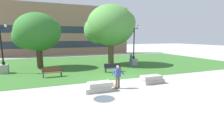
{
  "coord_description": "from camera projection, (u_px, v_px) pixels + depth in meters",
  "views": [
    {
      "loc": [
        -6.21,
        -13.64,
        3.69
      ],
      "look_at": [
        -1.25,
        -1.4,
        1.2
      ],
      "focal_mm": 28.0,
      "sensor_mm": 36.0,
      "label": 1
    }
  ],
  "objects": [
    {
      "name": "person_skateboarder",
      "position": [
        118.0,
        76.0,
        12.58
      ],
      "size": [
        0.94,
        0.42,
        1.71
      ],
      "color": "brown",
      "rests_on": "ground"
    },
    {
      "name": "skateboard",
      "position": [
        115.0,
        86.0,
        13.11
      ],
      "size": [
        0.45,
        1.04,
        0.14
      ],
      "color": "olive",
      "rests_on": "ground"
    },
    {
      "name": "person_bystander_near_lawn",
      "position": [
        131.0,
        60.0,
        21.2
      ],
      "size": [
        0.36,
        0.84,
        1.71
      ],
      "color": "#384C7A",
      "rests_on": "grass_lawn"
    },
    {
      "name": "concrete_block_left",
      "position": [
        152.0,
        79.0,
        14.18
      ],
      "size": [
        1.85,
        0.9,
        0.64
      ],
      "color": "#9E9991",
      "rests_on": "ground"
    },
    {
      "name": "park_bench_near_right",
      "position": [
        113.0,
        67.0,
        18.65
      ],
      "size": [
        1.83,
        0.65,
        0.9
      ],
      "color": "#1E232D",
      "rests_on": "grass_lawn"
    },
    {
      "name": "ground_plane",
      "position": [
        119.0,
        80.0,
        15.4
      ],
      "size": [
        140.0,
        140.0,
        0.0
      ],
      "primitive_type": "plane",
      "color": "#A3A09B"
    },
    {
      "name": "building_facade_distant",
      "position": [
        61.0,
        30.0,
        36.0
      ],
      "size": [
        29.78,
        1.03,
        10.29
      ],
      "color": "#8E6B56",
      "rests_on": "ground"
    },
    {
      "name": "concrete_block_center",
      "position": [
        98.0,
        87.0,
        12.07
      ],
      "size": [
        1.91,
        0.9,
        0.64
      ],
      "color": "#B2ADA3",
      "rests_on": "ground"
    },
    {
      "name": "grass_lawn",
      "position": [
        90.0,
        64.0,
        24.5
      ],
      "size": [
        40.0,
        20.0,
        0.02
      ],
      "primitive_type": "cube",
      "color": "#336628",
      "rests_on": "ground"
    },
    {
      "name": "lamp_post_center",
      "position": [
        3.0,
        64.0,
        17.78
      ],
      "size": [
        1.32,
        0.8,
        5.06
      ],
      "color": "gray",
      "rests_on": "grass_lawn"
    },
    {
      "name": "tree_near_right",
      "position": [
        37.0,
        33.0,
        20.35
      ],
      "size": [
        5.44,
        5.18,
        6.48
      ],
      "color": "#42301E",
      "rests_on": "grass_lawn"
    },
    {
      "name": "park_bench_near_left",
      "position": [
        52.0,
        71.0,
        16.33
      ],
      "size": [
        1.82,
        0.6,
        0.9
      ],
      "color": "brown",
      "rests_on": "grass_lawn"
    },
    {
      "name": "puddle",
      "position": [
        104.0,
        99.0,
        10.62
      ],
      "size": [
        1.3,
        1.3,
        0.01
      ],
      "primitive_type": "cylinder",
      "color": "#47515B",
      "rests_on": "ground"
    },
    {
      "name": "tree_far_left",
      "position": [
        110.0,
        26.0,
        22.82
      ],
      "size": [
        6.54,
        6.23,
        7.84
      ],
      "color": "brown",
      "rests_on": "grass_lawn"
    },
    {
      "name": "lamp_post_left",
      "position": [
        134.0,
        57.0,
        22.93
      ],
      "size": [
        1.32,
        0.8,
        5.27
      ],
      "color": "gray",
      "rests_on": "grass_lawn"
    }
  ]
}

